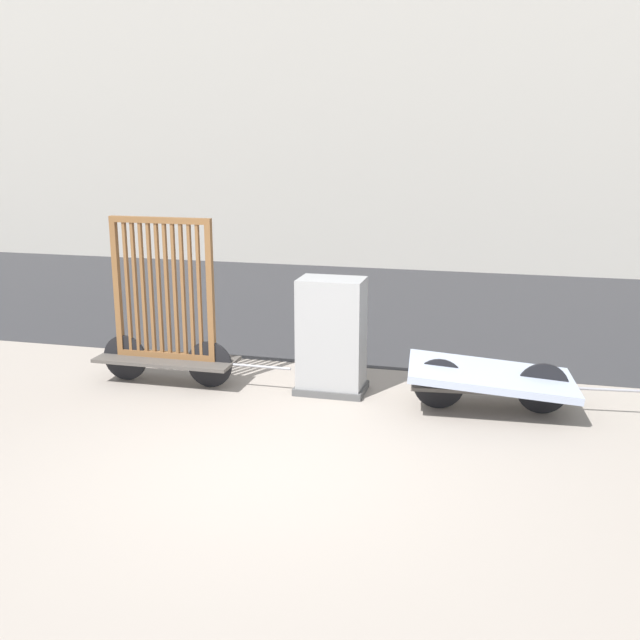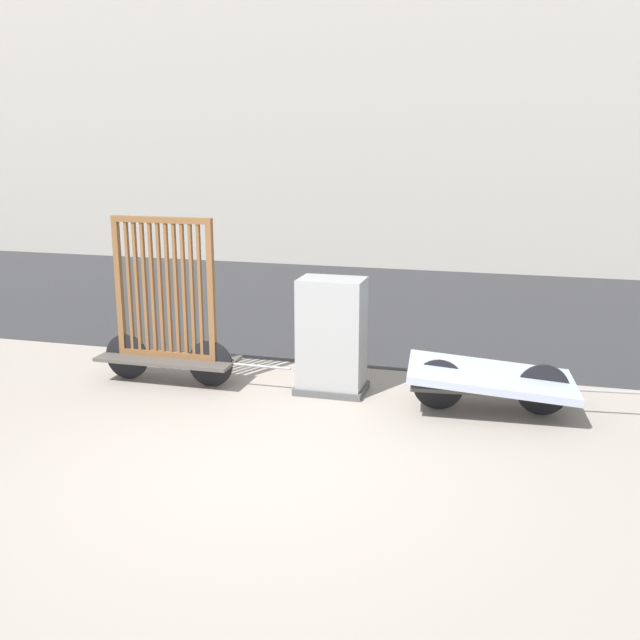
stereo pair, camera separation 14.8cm
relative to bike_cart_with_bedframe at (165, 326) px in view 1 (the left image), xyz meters
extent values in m
plane|color=gray|center=(1.88, -1.99, -0.71)|extent=(60.00, 60.00, 0.00)
cube|color=#2D2D30|center=(1.88, 4.81, -0.70)|extent=(56.00, 7.28, 0.01)
cube|color=#4C4742|center=(-0.01, 0.00, -0.41)|extent=(1.69, 0.59, 0.04)
cylinder|color=black|center=(0.54, 0.00, -0.43)|extent=(0.56, 0.04, 0.56)
cylinder|color=black|center=(-0.55, 0.00, -0.43)|extent=(0.56, 0.04, 0.56)
cylinder|color=gray|center=(1.19, 0.00, -0.41)|extent=(0.70, 0.03, 0.03)
cube|color=brown|center=(-0.01, 0.00, -0.35)|extent=(1.25, 0.07, 0.07)
cube|color=brown|center=(-0.01, 0.00, 1.25)|extent=(1.25, 0.07, 0.07)
cube|color=brown|center=(-0.60, 0.00, 0.45)|extent=(0.07, 0.07, 1.67)
cube|color=brown|center=(0.59, 0.00, 0.45)|extent=(0.07, 0.07, 1.67)
cube|color=brown|center=(-0.46, 0.00, 0.45)|extent=(0.04, 0.05, 1.60)
cube|color=brown|center=(-0.36, 0.00, 0.45)|extent=(0.04, 0.05, 1.60)
cube|color=brown|center=(-0.26, 0.00, 0.45)|extent=(0.04, 0.05, 1.60)
cube|color=brown|center=(-0.16, 0.00, 0.45)|extent=(0.04, 0.05, 1.60)
cube|color=brown|center=(-0.06, 0.00, 0.45)|extent=(0.04, 0.05, 1.60)
cube|color=brown|center=(0.04, 0.00, 0.45)|extent=(0.04, 0.05, 1.60)
cube|color=brown|center=(0.15, 0.00, 0.45)|extent=(0.04, 0.05, 1.60)
cube|color=brown|center=(0.25, 0.00, 0.45)|extent=(0.04, 0.05, 1.60)
cube|color=brown|center=(0.35, 0.00, 0.45)|extent=(0.04, 0.05, 1.60)
cube|color=brown|center=(0.45, 0.00, 0.45)|extent=(0.04, 0.05, 1.60)
cube|color=#4C4742|center=(3.77, 0.00, -0.41)|extent=(1.73, 0.75, 0.04)
cylinder|color=black|center=(4.32, 0.06, -0.43)|extent=(0.56, 0.09, 0.56)
cylinder|color=black|center=(3.23, -0.06, -0.43)|extent=(0.56, 0.09, 0.56)
cylinder|color=gray|center=(4.96, 0.12, -0.41)|extent=(0.70, 0.10, 0.03)
cube|color=#9EA8BC|center=(3.77, 0.00, -0.31)|extent=(1.86, 1.20, 0.23)
cube|color=#4C4C4C|center=(1.97, 0.19, -0.67)|extent=(0.80, 0.55, 0.08)
cube|color=gray|center=(1.97, 0.19, -0.04)|extent=(0.74, 0.49, 1.34)
camera|label=1|loc=(3.86, -7.84, 2.20)|focal=42.00mm
camera|label=2|loc=(4.00, -7.81, 2.20)|focal=42.00mm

